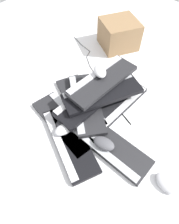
# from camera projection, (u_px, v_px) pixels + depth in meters

# --- Properties ---
(ground_plane) EXTENTS (3.20, 3.20, 0.00)m
(ground_plane) POSITION_uv_depth(u_px,v_px,m) (96.00, 123.00, 1.11)
(ground_plane) COLOR white
(keyboard_0) EXTENTS (0.44, 0.15, 0.03)m
(keyboard_0) POSITION_uv_depth(u_px,v_px,m) (109.00, 146.00, 1.01)
(keyboard_0) COLOR #232326
(keyboard_0) RESTS_ON ground
(keyboard_1) EXTENTS (0.16, 0.44, 0.03)m
(keyboard_1) POSITION_uv_depth(u_px,v_px,m) (115.00, 104.00, 1.17)
(keyboard_1) COLOR black
(keyboard_1) RESTS_ON ground
(keyboard_2) EXTENTS (0.46, 0.31, 0.03)m
(keyboard_2) POSITION_uv_depth(u_px,v_px,m) (81.00, 103.00, 1.18)
(keyboard_2) COLOR #232326
(keyboard_2) RESTS_ON ground
(keyboard_3) EXTENTS (0.46, 0.21, 0.03)m
(keyboard_3) POSITION_uv_depth(u_px,v_px,m) (65.00, 122.00, 1.10)
(keyboard_3) COLOR #232326
(keyboard_3) RESTS_ON ground
(keyboard_4) EXTENTS (0.46, 0.31, 0.03)m
(keyboard_4) POSITION_uv_depth(u_px,v_px,m) (69.00, 141.00, 1.03)
(keyboard_4) COLOR black
(keyboard_4) RESTS_ON ground
(keyboard_5) EXTENTS (0.44, 0.39, 0.03)m
(keyboard_5) POSITION_uv_depth(u_px,v_px,m) (86.00, 103.00, 1.14)
(keyboard_5) COLOR #232326
(keyboard_5) RESTS_ON keyboard_2
(keyboard_6) EXTENTS (0.17, 0.45, 0.03)m
(keyboard_6) POSITION_uv_depth(u_px,v_px,m) (90.00, 99.00, 1.12)
(keyboard_6) COLOR black
(keyboard_6) RESTS_ON keyboard_5
(keyboard_7) EXTENTS (0.32, 0.46, 0.03)m
(keyboard_7) POSITION_uv_depth(u_px,v_px,m) (102.00, 93.00, 1.10)
(keyboard_7) COLOR black
(keyboard_7) RESTS_ON keyboard_6
(keyboard_8) EXTENTS (0.17, 0.45, 0.03)m
(keyboard_8) POSITION_uv_depth(u_px,v_px,m) (102.00, 80.00, 1.12)
(keyboard_8) COLOR #232326
(keyboard_8) RESTS_ON keyboard_7
(mouse_0) EXTENTS (0.13, 0.12, 0.04)m
(mouse_0) POSITION_uv_depth(u_px,v_px,m) (64.00, 119.00, 1.06)
(mouse_0) COLOR black
(mouse_0) RESTS_ON keyboard_3
(mouse_1) EXTENTS (0.13, 0.12, 0.04)m
(mouse_1) POSITION_uv_depth(u_px,v_px,m) (100.00, 71.00, 1.11)
(mouse_1) COLOR silver
(mouse_1) RESTS_ON keyboard_8
(mouse_2) EXTENTS (0.12, 0.09, 0.04)m
(mouse_2) POSITION_uv_depth(u_px,v_px,m) (166.00, 183.00, 0.89)
(mouse_2) COLOR #B7B7BC
(mouse_2) RESTS_ON ground
(mouse_3) EXTENTS (0.12, 0.09, 0.04)m
(mouse_3) POSITION_uv_depth(u_px,v_px,m) (104.00, 143.00, 0.98)
(mouse_3) COLOR #4C4C51
(mouse_3) RESTS_ON keyboard_0
(mouse_4) EXTENTS (0.09, 0.12, 0.04)m
(mouse_4) POSITION_uv_depth(u_px,v_px,m) (64.00, 129.00, 1.03)
(mouse_4) COLOR silver
(mouse_4) RESTS_ON keyboard_4
(mouse_5) EXTENTS (0.09, 0.12, 0.04)m
(mouse_5) POSITION_uv_depth(u_px,v_px,m) (65.00, 122.00, 1.05)
(mouse_5) COLOR black
(mouse_5) RESTS_ON keyboard_3
(cable_0) EXTENTS (0.48, 0.34, 0.01)m
(cable_0) POSITION_uv_depth(u_px,v_px,m) (91.00, 98.00, 1.21)
(cable_0) COLOR black
(cable_0) RESTS_ON ground
(cable_1) EXTENTS (0.49, 0.25, 0.01)m
(cable_1) POSITION_uv_depth(u_px,v_px,m) (87.00, 56.00, 1.45)
(cable_1) COLOR #59595B
(cable_1) RESTS_ON ground
(cardboard_box) EXTENTS (0.33, 0.33, 0.19)m
(cardboard_box) POSITION_uv_depth(u_px,v_px,m) (119.00, 34.00, 1.45)
(cardboard_box) COLOR olive
(cardboard_box) RESTS_ON ground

